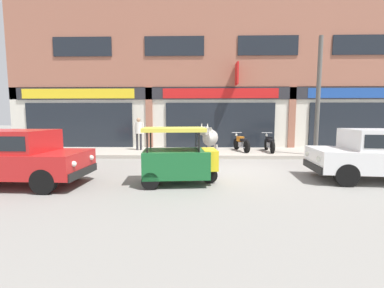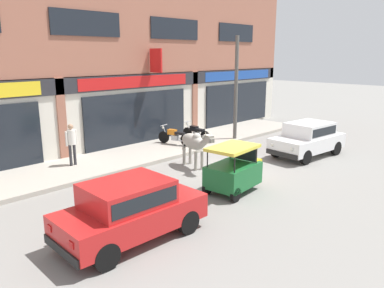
# 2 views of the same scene
# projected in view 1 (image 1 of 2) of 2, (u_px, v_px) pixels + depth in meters

# --- Properties ---
(ground_plane) EXTENTS (90.00, 90.00, 0.00)m
(ground_plane) POSITION_uv_depth(u_px,v_px,m) (232.00, 170.00, 8.78)
(ground_plane) COLOR gray
(sidewalk) EXTENTS (19.00, 3.06, 0.16)m
(sidewalk) POSITION_uv_depth(u_px,v_px,m) (222.00, 152.00, 12.47)
(sidewalk) COLOR #A8A093
(sidewalk) RESTS_ON ground
(shop_building) EXTENTS (23.00, 1.40, 9.17)m
(shop_building) POSITION_uv_depth(u_px,v_px,m) (220.00, 69.00, 13.80)
(shop_building) COLOR #9E604C
(shop_building) RESTS_ON ground
(cow) EXTENTS (0.89, 2.11, 1.61)m
(cow) POSITION_uv_depth(u_px,v_px,m) (210.00, 138.00, 9.50)
(cow) COLOR #9E998E
(cow) RESTS_ON ground
(car_0) EXTENTS (3.72, 1.93, 1.46)m
(car_0) POSITION_uv_depth(u_px,v_px,m) (381.00, 152.00, 7.14)
(car_0) COLOR black
(car_0) RESTS_ON ground
(car_1) EXTENTS (3.65, 1.69, 1.46)m
(car_1) POSITION_uv_depth(u_px,v_px,m) (15.00, 155.00, 6.69)
(car_1) COLOR black
(car_1) RESTS_ON ground
(auto_rickshaw) EXTENTS (2.04, 1.32, 1.52)m
(auto_rickshaw) POSITION_uv_depth(u_px,v_px,m) (179.00, 160.00, 6.87)
(auto_rickshaw) COLOR black
(auto_rickshaw) RESTS_ON ground
(motorcycle_0) EXTENTS (0.66, 1.78, 0.88)m
(motorcycle_0) POSITION_uv_depth(u_px,v_px,m) (241.00, 143.00, 12.39)
(motorcycle_0) COLOR black
(motorcycle_0) RESTS_ON sidewalk
(motorcycle_1) EXTENTS (0.52, 1.81, 0.88)m
(motorcycle_1) POSITION_uv_depth(u_px,v_px,m) (269.00, 143.00, 12.22)
(motorcycle_1) COLOR black
(motorcycle_1) RESTS_ON sidewalk
(pedestrian) EXTENTS (0.50, 0.32, 1.60)m
(pedestrian) POSITION_uv_depth(u_px,v_px,m) (139.00, 130.00, 12.72)
(pedestrian) COLOR #2D2D33
(pedestrian) RESTS_ON sidewalk
(utility_pole) EXTENTS (0.18, 0.18, 5.00)m
(utility_pole) POSITION_uv_depth(u_px,v_px,m) (318.00, 97.00, 10.89)
(utility_pole) COLOR #595651
(utility_pole) RESTS_ON sidewalk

